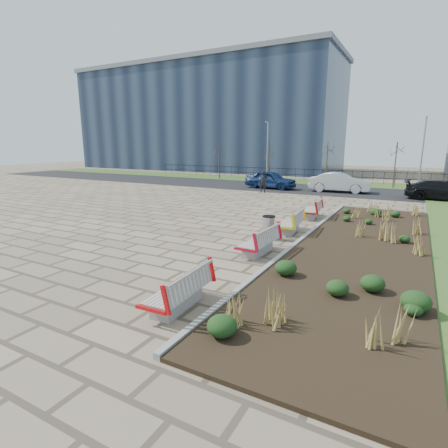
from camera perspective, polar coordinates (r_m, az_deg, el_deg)
The scene contains 22 objects.
ground at distance 12.04m, azimuth -13.31°, elevation -6.22°, with size 120.00×120.00×0.00m, color #87755D.
planting_bed at distance 13.99m, azimuth 21.55°, elevation -3.88°, with size 4.50×18.00×0.10m, color black.
planting_curb at distance 14.42m, azimuth 12.36°, elevation -2.67°, with size 0.16×18.00×0.15m, color gray.
grass_verge_far at distance 37.39m, azimuth 16.72°, elevation 6.48°, with size 80.00×5.00×0.04m, color #33511E.
road at distance 31.58m, azimuth 14.38°, elevation 5.50°, with size 80.00×7.00×0.02m, color black.
bench_a at distance 8.56m, azimuth -7.71°, elevation -10.44°, with size 0.90×2.10×1.00m, color red, non-canonical shape.
bench_b at distance 12.58m, azimuth 5.53°, elevation -2.71°, with size 0.90×2.10×1.00m, color #A70B22, non-canonical shape.
bench_c at distance 15.85m, azimuth 10.67°, elevation 0.40°, with size 0.90×2.10×1.00m, color yellow, non-canonical shape.
bench_d at distance 19.29m, azimuth 14.07°, elevation 2.46°, with size 0.90×2.10×1.00m, color #A40F0A, non-canonical shape.
litter_bin at distance 14.60m, azimuth 7.30°, elevation -0.61°, with size 0.52×0.52×0.97m, color #B2B2B7.
pedestrian at distance 28.67m, azimuth 6.40°, elevation 6.85°, with size 0.64×0.42×1.75m, color black.
car_blue at distance 31.44m, azimuth 7.61°, elevation 7.20°, with size 1.83×4.54×1.55m, color navy.
car_silver at distance 30.28m, azimuth 18.30°, elevation 6.47°, with size 1.67×4.78×1.57m, color #B5B7BE.
car_black at distance 28.90m, azimuth 32.09°, elevation 4.68°, with size 1.95×4.79×1.39m, color black.
tree_a at distance 40.11m, azimuth -0.81°, elevation 10.31°, with size 1.40×1.40×4.00m, color #4C3D2D, non-canonical shape.
tree_b at distance 37.53m, azimuth 7.32°, elevation 10.03°, with size 1.40×1.40×4.00m, color #4C3D2D, non-canonical shape.
tree_c at distance 35.77m, azimuth 16.41°, elevation 9.48°, with size 1.40×1.40×4.00m, color #4C3D2D, non-canonical shape.
tree_d at distance 34.97m, azimuth 26.14°, elevation 8.63°, with size 1.40×1.40×4.00m, color #4C3D2D, non-canonical shape.
lamp_west at distance 37.03m, azimuth 7.07°, elevation 11.55°, with size 0.24×0.60×6.00m, color gray, non-canonical shape.
lamp_east at distance 34.39m, azimuth 29.63°, elevation 9.89°, with size 0.24×0.60×6.00m, color gray, non-canonical shape.
railing_fence at distance 38.79m, azimuth 17.26°, elevation 7.58°, with size 44.00×0.10×1.20m, color black, non-canonical shape.
building_glass at distance 56.90m, azimuth -2.99°, elevation 16.58°, with size 40.00×14.00×15.00m, color #192338.
Camera 1 is at (7.73, -8.38, 3.88)m, focal length 28.00 mm.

